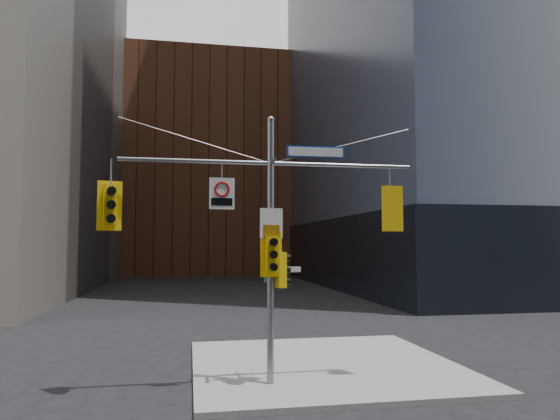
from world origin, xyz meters
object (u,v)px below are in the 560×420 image
object	(u,v)px
signal_assembly	(271,222)
traffic_light_east_arm	(390,209)
traffic_light_pole_front	(272,254)
traffic_light_pole_side	(282,270)
street_sign_blade	(316,152)
regulatory_sign_arm	(222,192)
traffic_light_west_arm	(110,205)

from	to	relation	value
signal_assembly	traffic_light_east_arm	bearing A→B (deg)	0.02
signal_assembly	traffic_light_pole_front	size ratio (longest dim) A/B	6.67
traffic_light_pole_side	street_sign_blade	distance (m)	3.36
signal_assembly	traffic_light_east_arm	size ratio (longest dim) A/B	6.29
street_sign_blade	traffic_light_pole_side	bearing A→B (deg)	179.96
traffic_light_pole_side	traffic_light_pole_front	distance (m)	0.60
street_sign_blade	regulatory_sign_arm	xyz separation A→B (m)	(-2.57, -0.02, -1.17)
traffic_light_west_arm	traffic_light_pole_side	xyz separation A→B (m)	(4.46, 0.00, -1.68)
traffic_light_east_arm	signal_assembly	bearing A→B (deg)	1.98
signal_assembly	traffic_light_pole_front	world-z (taller)	signal_assembly
traffic_light_east_arm	regulatory_sign_arm	xyz separation A→B (m)	(-4.73, -0.02, 0.38)
signal_assembly	regulatory_sign_arm	bearing A→B (deg)	-179.12
traffic_light_east_arm	traffic_light_pole_side	distance (m)	3.52
signal_assembly	street_sign_blade	world-z (taller)	signal_assembly
signal_assembly	street_sign_blade	bearing A→B (deg)	0.13
traffic_light_pole_front	street_sign_blade	bearing A→B (deg)	10.62
traffic_light_east_arm	traffic_light_pole_front	distance (m)	3.65
traffic_light_pole_side	regulatory_sign_arm	xyz separation A→B (m)	(-1.63, -0.04, 2.06)
traffic_light_pole_front	traffic_light_west_arm	bearing A→B (deg)	174.64
street_sign_blade	traffic_light_east_arm	bearing A→B (deg)	0.74
street_sign_blade	signal_assembly	bearing A→B (deg)	-179.07
signal_assembly	traffic_light_west_arm	xyz separation A→B (m)	(-4.14, 0.01, 0.38)
traffic_light_pole_side	regulatory_sign_arm	size ratio (longest dim) A/B	1.14
traffic_light_east_arm	traffic_light_pole_side	size ratio (longest dim) A/B	1.34
traffic_light_pole_side	traffic_light_pole_front	xyz separation A→B (m)	(-0.32, -0.28, 0.42)
traffic_light_west_arm	traffic_light_pole_side	distance (m)	4.77
traffic_light_west_arm	traffic_light_east_arm	world-z (taller)	traffic_light_west_arm
signal_assembly	traffic_light_pole_front	distance (m)	0.91
traffic_light_pole_front	traffic_light_pole_side	bearing A→B (deg)	40.16
traffic_light_pole_side	regulatory_sign_arm	distance (m)	2.63
street_sign_blade	traffic_light_pole_front	bearing A→B (deg)	-167.09
signal_assembly	traffic_light_east_arm	distance (m)	3.44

